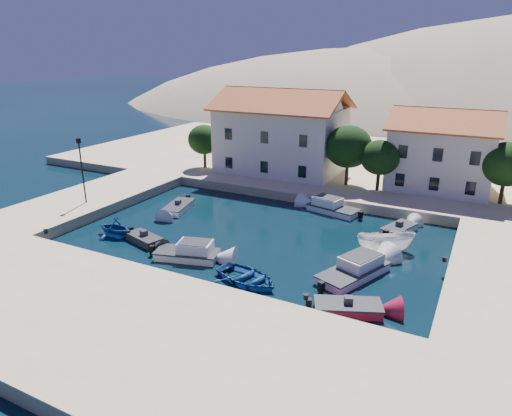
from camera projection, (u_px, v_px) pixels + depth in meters
The scene contains 20 objects.
ground at pixel (187, 289), 30.02m from camera, with size 400.00×400.00×0.00m, color black.
quay_south at pixel (122, 330), 24.82m from camera, with size 52.00×12.00×1.00m, color #CFB78D.
quay_west at pixel (91, 199), 46.49m from camera, with size 8.00×20.00×1.00m, color #CFB78D.
quay_north at pixel (366, 164), 60.88m from camera, with size 80.00×36.00×1.00m, color #CFB78D.
hills at pixel (498, 189), 132.49m from camera, with size 254.00×176.00×99.00m.
building_left at pixel (281, 130), 54.18m from camera, with size 14.70×9.45×9.70m.
building_mid at pixel (443, 148), 47.44m from camera, with size 10.50×8.40×8.30m.
trees at pixel (362, 152), 47.84m from camera, with size 37.30×5.30×6.45m.
lamppost at pixel (81, 164), 42.77m from camera, with size 0.35×0.25×6.22m.
bollards at pixel (252, 259), 31.67m from camera, with size 29.36×9.56×0.30m.
motorboat_grey_sw at pixel (144, 239), 37.26m from camera, with size 3.68×2.39×1.25m.
cabin_cruiser_south at pixel (187, 253), 34.31m from camera, with size 5.16×3.25×1.60m.
rowboat_south at pixel (247, 282), 30.97m from camera, with size 3.47×4.86×1.01m, color navy.
motorboat_red_se at pixel (348, 308), 27.30m from camera, with size 4.39×3.21×1.25m.
cabin_cruiser_east at pixel (353, 271), 31.50m from camera, with size 4.24×6.16×1.60m.
boat_east at pixel (385, 251), 35.73m from camera, with size 1.70×4.53×1.75m, color white.
motorboat_white_ne at pixel (399, 229), 39.28m from camera, with size 2.79×3.95×1.25m.
rowboat_west at pixel (116, 236), 38.67m from camera, with size 3.01×3.49×1.84m, color navy.
motorboat_white_west at pixel (178, 207), 44.82m from camera, with size 2.88×4.68×1.25m.
cabin_cruiser_north at pixel (333, 208), 44.03m from camera, with size 5.35×3.21×1.60m.
Camera 1 is at (16.24, -21.55, 14.90)m, focal length 32.00 mm.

